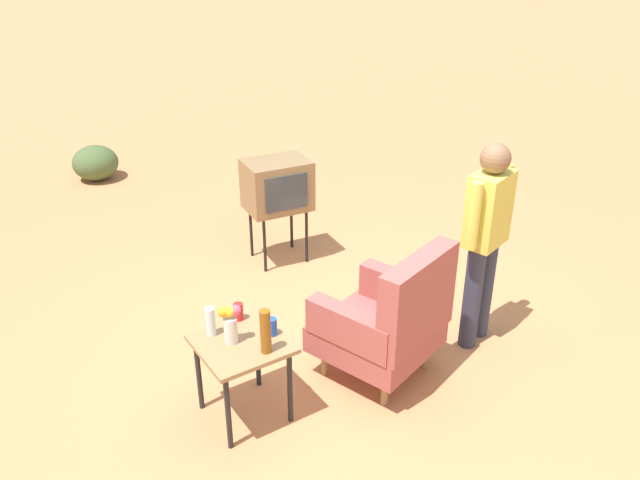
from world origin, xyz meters
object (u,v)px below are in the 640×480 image
object	(u,v)px
bottle_short_clear	(211,322)
soda_can_red	(238,312)
flower_vase	(230,322)
armchair	(389,319)
bottle_tall_amber	(266,331)
soda_can_blue	(272,327)
person_standing	(486,234)
side_table	(242,352)
tv_on_stand	(277,186)

from	to	relation	value
bottle_short_clear	soda_can_red	bearing A→B (deg)	-164.75
flower_vase	soda_can_red	bearing A→B (deg)	-127.25
armchair	soda_can_red	distance (m)	1.06
flower_vase	bottle_tall_amber	bearing A→B (deg)	122.32
armchair	soda_can_red	world-z (taller)	armchair
soda_can_blue	flower_vase	bearing A→B (deg)	-16.05
armchair	bottle_tall_amber	size ratio (longest dim) A/B	3.53
armchair	bottle_short_clear	world-z (taller)	armchair
armchair	person_standing	world-z (taller)	person_standing
side_table	tv_on_stand	distance (m)	2.27
side_table	soda_can_red	distance (m)	0.30
soda_can_blue	armchair	bearing A→B (deg)	169.04
person_standing	bottle_short_clear	bearing A→B (deg)	-10.84
side_table	soda_can_red	world-z (taller)	soda_can_red
armchair	person_standing	size ratio (longest dim) A/B	0.65
side_table	flower_vase	bearing A→B (deg)	-31.37
side_table	person_standing	size ratio (longest dim) A/B	0.37
bottle_tall_amber	tv_on_stand	bearing A→B (deg)	-121.71
tv_on_stand	person_standing	world-z (taller)	person_standing
soda_can_red	bottle_tall_amber	distance (m)	0.43
armchair	bottle_tall_amber	bearing A→B (deg)	-1.42
tv_on_stand	soda_can_blue	distance (m)	2.18
soda_can_blue	tv_on_stand	bearing A→B (deg)	-120.91
armchair	person_standing	xyz separation A→B (m)	(-0.89, 0.01, 0.44)
person_standing	flower_vase	distance (m)	2.02
tv_on_stand	bottle_short_clear	size ratio (longest dim) A/B	5.15
side_table	flower_vase	world-z (taller)	flower_vase
bottle_tall_amber	soda_can_red	bearing A→B (deg)	-92.84
soda_can_red	bottle_tall_amber	size ratio (longest dim) A/B	0.41
person_standing	soda_can_red	world-z (taller)	person_standing
side_table	soda_can_red	size ratio (longest dim) A/B	4.91
tv_on_stand	soda_can_blue	size ratio (longest dim) A/B	8.44
tv_on_stand	person_standing	bearing A→B (deg)	106.73
armchair	soda_can_blue	size ratio (longest dim) A/B	8.69
flower_vase	armchair	bearing A→B (deg)	167.84
side_table	bottle_short_clear	xyz separation A→B (m)	(0.13, -0.17, 0.19)
armchair	flower_vase	world-z (taller)	armchair
tv_on_stand	soda_can_blue	bearing A→B (deg)	59.09
soda_can_red	side_table	bearing A→B (deg)	66.08
person_standing	soda_can_red	size ratio (longest dim) A/B	13.44
soda_can_blue	soda_can_red	bearing A→B (deg)	-70.12
soda_can_red	soda_can_blue	distance (m)	0.30
soda_can_blue	side_table	bearing A→B (deg)	-11.73
bottle_short_clear	bottle_tall_amber	size ratio (longest dim) A/B	0.67
person_standing	flower_vase	world-z (taller)	person_standing
tv_on_stand	bottle_tall_amber	bearing A→B (deg)	58.29
soda_can_red	bottle_tall_amber	world-z (taller)	bottle_tall_amber
soda_can_red	soda_can_blue	world-z (taller)	same
armchair	side_table	bearing A→B (deg)	-11.11
tv_on_stand	side_table	bearing A→B (deg)	54.02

